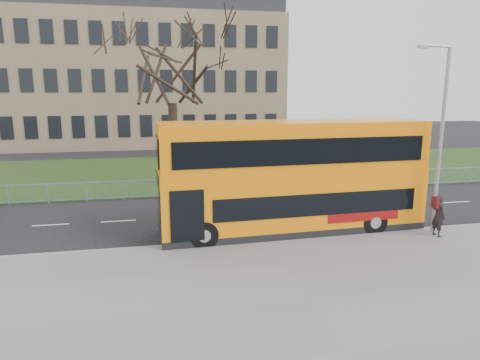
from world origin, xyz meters
TOP-DOWN VIEW (x-y plane):
  - ground at (0.00, 0.00)m, footprint 120.00×120.00m
  - pavement at (0.00, -6.75)m, footprint 80.00×10.50m
  - kerb at (0.00, -1.55)m, footprint 80.00×0.20m
  - grass_verge at (0.00, 14.30)m, footprint 80.00×15.40m
  - guard_railing at (0.00, 6.60)m, footprint 40.00×0.12m
  - bare_tree at (-3.00, 10.00)m, footprint 8.63×8.63m
  - civic_building at (-5.00, 35.00)m, footprint 30.00×15.00m
  - yellow_bus at (1.52, -0.51)m, footprint 11.34×3.11m
  - pedestrian at (7.13, -2.56)m, footprint 0.49×0.67m
  - street_lamp at (7.16, -2.12)m, footprint 1.61×0.39m

SIDE VIEW (x-z plane):
  - ground at x=0.00m, z-range 0.00..0.00m
  - grass_verge at x=0.00m, z-range 0.00..0.08m
  - pavement at x=0.00m, z-range 0.00..0.12m
  - kerb at x=0.00m, z-range 0.00..0.14m
  - guard_railing at x=0.00m, z-range 0.00..1.10m
  - pedestrian at x=7.13m, z-range 0.12..1.84m
  - yellow_bus at x=1.52m, z-range 0.17..4.88m
  - street_lamp at x=7.16m, z-range 0.49..8.10m
  - bare_tree at x=-3.00m, z-range 0.08..12.42m
  - civic_building at x=-5.00m, z-range 0.00..14.00m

